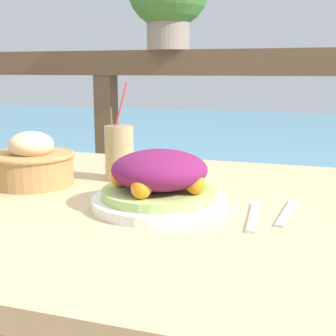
{
  "coord_description": "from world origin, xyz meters",
  "views": [
    {
      "loc": [
        0.34,
        -0.91,
        1.01
      ],
      "look_at": [
        0.02,
        0.06,
        0.79
      ],
      "focal_mm": 50.0,
      "sensor_mm": 36.0,
      "label": 1
    }
  ],
  "objects": [
    {
      "name": "drink_glass",
      "position": [
        -0.14,
        0.16,
        0.8
      ],
      "size": [
        0.07,
        0.07,
        0.24
      ],
      "color": "tan",
      "rests_on": "patio_table"
    },
    {
      "name": "sea_backdrop",
      "position": [
        0.0,
        3.25,
        0.24
      ],
      "size": [
        12.0,
        4.0,
        0.47
      ],
      "color": "#568EA8",
      "rests_on": "ground_plane"
    },
    {
      "name": "bread_basket",
      "position": [
        -0.32,
        0.04,
        0.78
      ],
      "size": [
        0.21,
        0.21,
        0.13
      ],
      "color": "#AD7F47",
      "rests_on": "patio_table"
    },
    {
      "name": "railing_fence",
      "position": [
        0.0,
        0.75,
        0.77
      ],
      "size": [
        2.8,
        0.08,
        1.07
      ],
      "color": "brown",
      "rests_on": "ground_plane"
    },
    {
      "name": "salad_plate",
      "position": [
        0.04,
        -0.04,
        0.78
      ],
      "size": [
        0.28,
        0.28,
        0.12
      ],
      "color": "white",
      "rests_on": "patio_table"
    },
    {
      "name": "patio_table",
      "position": [
        0.0,
        0.0,
        0.63
      ],
      "size": [
        0.98,
        0.97,
        0.73
      ],
      "color": "tan",
      "rests_on": "ground_plane"
    },
    {
      "name": "knife",
      "position": [
        0.29,
        -0.01,
        0.73
      ],
      "size": [
        0.03,
        0.18,
        0.0
      ],
      "color": "silver",
      "rests_on": "patio_table"
    },
    {
      "name": "fork",
      "position": [
        0.23,
        -0.05,
        0.73
      ],
      "size": [
        0.03,
        0.18,
        0.0
      ],
      "color": "silver",
      "rests_on": "patio_table"
    }
  ]
}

